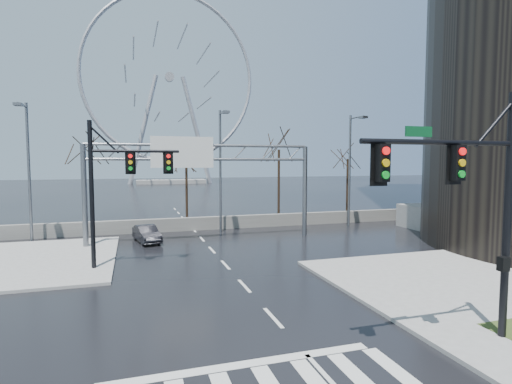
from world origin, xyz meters
name	(u,v)px	position (x,y,z in m)	size (l,w,h in m)	color
ground	(273,318)	(0.00, 0.00, 0.00)	(260.00, 260.00, 0.00)	black
sidewalk_right_ext	(449,278)	(10.00, 2.00, 0.07)	(12.00, 10.00, 0.15)	gray
sidewalk_far	(25,261)	(-11.00, 12.00, 0.07)	(10.00, 12.00, 0.15)	gray
barrier_wall	(194,224)	(0.00, 20.00, 0.55)	(52.00, 0.50, 1.10)	slate
signal_mast_near	(476,193)	(5.14, -4.04, 4.87)	(5.52, 0.41, 8.00)	black
signal_mast_far	(114,180)	(-5.87, 8.96, 4.83)	(4.72, 0.41, 8.00)	black
sign_gantry	(198,171)	(-0.38, 14.96, 5.18)	(16.36, 0.40, 7.60)	slate
streetlight_left	(27,161)	(-12.00, 18.16, 5.89)	(0.50, 2.55, 10.00)	slate
streetlight_mid	(221,161)	(2.00, 18.16, 5.89)	(0.50, 2.55, 10.00)	slate
streetlight_right	(352,161)	(14.00, 18.16, 5.89)	(0.50, 2.55, 10.00)	slate
tree_left	(82,160)	(-9.00, 23.50, 5.98)	(3.75, 3.75, 7.50)	black
tree_center	(186,169)	(0.00, 24.50, 5.17)	(3.25, 3.25, 6.50)	black
tree_right	(279,158)	(9.00, 23.50, 6.22)	(3.90, 3.90, 7.80)	black
tree_far_right	(348,166)	(17.00, 24.00, 5.41)	(3.40, 3.40, 6.80)	black
ferris_wheel	(170,84)	(5.00, 95.00, 26.13)	(45.00, 6.00, 50.91)	gray
car	(147,234)	(-4.01, 15.93, 0.61)	(1.30, 3.73, 1.23)	black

